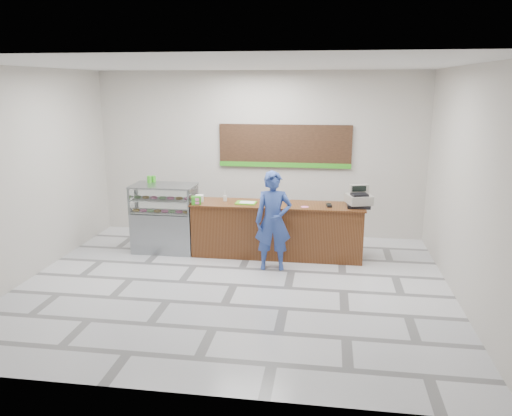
# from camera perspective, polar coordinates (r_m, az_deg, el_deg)

# --- Properties ---
(floor) EXTENTS (7.00, 7.00, 0.00)m
(floor) POSITION_cam_1_polar(r_m,az_deg,el_deg) (8.33, -2.55, -8.78)
(floor) COLOR silver
(floor) RESTS_ON ground
(back_wall) EXTENTS (7.00, 0.00, 7.00)m
(back_wall) POSITION_cam_1_polar(r_m,az_deg,el_deg) (10.74, 0.37, 6.12)
(back_wall) COLOR beige
(back_wall) RESTS_ON floor
(ceiling) EXTENTS (7.00, 7.00, 0.00)m
(ceiling) POSITION_cam_1_polar(r_m,az_deg,el_deg) (7.68, -2.84, 16.06)
(ceiling) COLOR silver
(ceiling) RESTS_ON back_wall
(sales_counter) EXTENTS (3.26, 0.76, 1.03)m
(sales_counter) POSITION_cam_1_polar(r_m,az_deg,el_deg) (9.52, 2.43, -2.51)
(sales_counter) COLOR brown
(sales_counter) RESTS_ON floor
(display_case) EXTENTS (1.22, 0.72, 1.33)m
(display_case) POSITION_cam_1_polar(r_m,az_deg,el_deg) (9.94, -10.39, -1.07)
(display_case) COLOR gray
(display_case) RESTS_ON floor
(menu_board) EXTENTS (2.80, 0.06, 0.90)m
(menu_board) POSITION_cam_1_polar(r_m,az_deg,el_deg) (10.61, 3.30, 7.00)
(menu_board) COLOR black
(menu_board) RESTS_ON back_wall
(cash_register) EXTENTS (0.52, 0.53, 0.39)m
(cash_register) POSITION_cam_1_polar(r_m,az_deg,el_deg) (9.32, 11.68, 1.02)
(cash_register) COLOR black
(cash_register) RESTS_ON sales_counter
(card_terminal) EXTENTS (0.11, 0.18, 0.04)m
(card_terminal) POSITION_cam_1_polar(r_m,az_deg,el_deg) (9.26, 8.34, 0.30)
(card_terminal) COLOR black
(card_terminal) RESTS_ON sales_counter
(serving_tray) EXTENTS (0.39, 0.29, 0.02)m
(serving_tray) POSITION_cam_1_polar(r_m,az_deg,el_deg) (9.42, -1.13, 0.60)
(serving_tray) COLOR #5ACA1E
(serving_tray) RESTS_ON sales_counter
(napkin_box) EXTENTS (0.17, 0.17, 0.13)m
(napkin_box) POSITION_cam_1_polar(r_m,az_deg,el_deg) (9.61, -6.49, 1.11)
(napkin_box) COLOR white
(napkin_box) RESTS_ON sales_counter
(straw_cup) EXTENTS (0.07, 0.07, 0.11)m
(straw_cup) POSITION_cam_1_polar(r_m,az_deg,el_deg) (9.61, -3.56, 1.11)
(straw_cup) COLOR silver
(straw_cup) RESTS_ON sales_counter
(promo_box) EXTENTS (0.20, 0.16, 0.15)m
(promo_box) POSITION_cam_1_polar(r_m,az_deg,el_deg) (9.38, -6.86, 0.87)
(promo_box) COLOR green
(promo_box) RESTS_ON sales_counter
(donut_decal) EXTENTS (0.14, 0.14, 0.00)m
(donut_decal) POSITION_cam_1_polar(r_m,az_deg,el_deg) (9.18, 5.59, 0.13)
(donut_decal) COLOR pink
(donut_decal) RESTS_ON sales_counter
(green_cup_left) EXTENTS (0.08, 0.08, 0.12)m
(green_cup_left) POSITION_cam_1_polar(r_m,az_deg,el_deg) (10.11, -11.61, 3.28)
(green_cup_left) COLOR green
(green_cup_left) RESTS_ON display_case
(green_cup_right) EXTENTS (0.09, 0.09, 0.14)m
(green_cup_right) POSITION_cam_1_polar(r_m,az_deg,el_deg) (10.05, -12.09, 3.23)
(green_cup_right) COLOR green
(green_cup_right) RESTS_ON display_case
(customer) EXTENTS (0.69, 0.50, 1.76)m
(customer) POSITION_cam_1_polar(r_m,az_deg,el_deg) (8.77, 1.99, -1.48)
(customer) COLOR #2E4795
(customer) RESTS_ON floor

